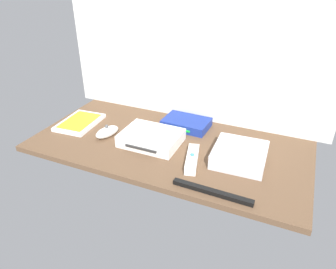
# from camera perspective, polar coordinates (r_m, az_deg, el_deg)

# --- Properties ---
(ground_plane) EXTENTS (1.00, 0.48, 0.02)m
(ground_plane) POSITION_cam_1_polar(r_m,az_deg,el_deg) (1.15, -0.00, -2.17)
(ground_plane) COLOR brown
(ground_plane) RESTS_ON ground
(back_wall) EXTENTS (1.10, 0.01, 0.64)m
(back_wall) POSITION_cam_1_polar(r_m,az_deg,el_deg) (1.24, 4.80, 16.53)
(back_wall) COLOR silver
(back_wall) RESTS_ON ground
(game_console) EXTENTS (0.21, 0.17, 0.04)m
(game_console) POSITION_cam_1_polar(r_m,az_deg,el_deg) (1.15, -3.07, -0.60)
(game_console) COLOR white
(game_console) RESTS_ON ground_plane
(mini_computer) EXTENTS (0.18, 0.18, 0.05)m
(mini_computer) POSITION_cam_1_polar(r_m,az_deg,el_deg) (1.07, 12.92, -3.58)
(mini_computer) COLOR silver
(mini_computer) RESTS_ON ground_plane
(game_case) EXTENTS (0.15, 0.20, 0.02)m
(game_case) POSITION_cam_1_polar(r_m,az_deg,el_deg) (1.34, -15.69, 2.21)
(game_case) COLOR white
(game_case) RESTS_ON ground_plane
(network_router) EXTENTS (0.18, 0.13, 0.03)m
(network_router) POSITION_cam_1_polar(r_m,az_deg,el_deg) (1.26, 3.37, 2.08)
(network_router) COLOR navy
(network_router) RESTS_ON ground_plane
(remote_wand) EXTENTS (0.07, 0.15, 0.03)m
(remote_wand) POSITION_cam_1_polar(r_m,az_deg,el_deg) (1.04, 4.41, -4.47)
(remote_wand) COLOR white
(remote_wand) RESTS_ON ground_plane
(remote_nunchuk) EXTENTS (0.08, 0.11, 0.05)m
(remote_nunchuk) POSITION_cam_1_polar(r_m,az_deg,el_deg) (1.21, -11.03, 0.47)
(remote_nunchuk) COLOR white
(remote_nunchuk) RESTS_ON ground_plane
(remote_classic_pad) EXTENTS (0.15, 0.09, 0.02)m
(remote_classic_pad) POSITION_cam_1_polar(r_m,az_deg,el_deg) (1.12, -2.98, 0.63)
(remote_classic_pad) COLOR white
(remote_classic_pad) RESTS_ON game_console
(sensor_bar) EXTENTS (0.24, 0.02, 0.01)m
(sensor_bar) POSITION_cam_1_polar(r_m,az_deg,el_deg) (0.92, 8.06, -10.31)
(sensor_bar) COLOR black
(sensor_bar) RESTS_ON ground_plane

